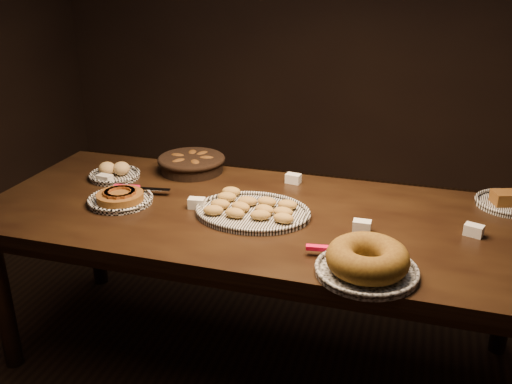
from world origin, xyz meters
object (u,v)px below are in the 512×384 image
(apple_tart_plate, at_px, (121,198))
(bundt_cake_plate, at_px, (367,262))
(madeleine_platter, at_px, (252,210))
(buffet_table, at_px, (260,228))

(apple_tart_plate, xyz_separation_m, bundt_cake_plate, (1.11, -0.30, 0.03))
(madeleine_platter, relative_size, bundt_cake_plate, 1.18)
(apple_tart_plate, xyz_separation_m, madeleine_platter, (0.59, 0.05, -0.00))
(bundt_cake_plate, bearing_deg, buffet_table, 120.71)
(buffet_table, bearing_deg, bundt_cake_plate, -37.67)
(buffet_table, xyz_separation_m, apple_tart_plate, (-0.62, -0.08, 0.10))
(apple_tart_plate, bearing_deg, madeleine_platter, 21.91)
(apple_tart_plate, distance_m, madeleine_platter, 0.59)
(madeleine_platter, height_order, bundt_cake_plate, bundt_cake_plate)
(buffet_table, distance_m, bundt_cake_plate, 0.63)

